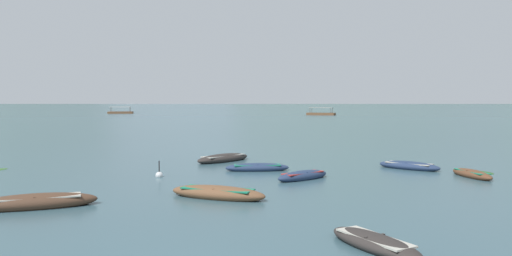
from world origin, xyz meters
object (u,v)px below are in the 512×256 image
at_px(rowboat_6, 374,243).
at_px(rowboat_7, 223,158).
at_px(ferry_2, 321,114).
at_px(rowboat_0, 303,176).
at_px(rowboat_3, 218,193).
at_px(rowboat_1, 409,166).
at_px(rowboat_4, 35,202).
at_px(mooring_buoy, 159,175).
at_px(ferry_1, 121,112).
at_px(rowboat_2, 257,168).
at_px(rowboat_5, 472,174).

xyz_separation_m(rowboat_6, rowboat_7, (-6.66, 19.44, 0.05)).
height_order(rowboat_6, ferry_2, ferry_2).
xyz_separation_m(rowboat_0, rowboat_3, (-3.83, -5.19, 0.02)).
height_order(rowboat_0, rowboat_1, rowboat_1).
height_order(rowboat_4, rowboat_6, rowboat_4).
bearing_deg(rowboat_3, rowboat_1, 42.34).
bearing_deg(mooring_buoy, rowboat_4, -109.55).
distance_m(ferry_1, ferry_2, 70.37).
bearing_deg(rowboat_4, rowboat_0, 35.30).
xyz_separation_m(rowboat_3, rowboat_4, (-6.76, -2.31, 0.01)).
distance_m(rowboat_1, rowboat_2, 9.28).
xyz_separation_m(rowboat_1, rowboat_7, (-11.77, 3.12, 0.02)).
bearing_deg(ferry_2, rowboat_5, -90.68).
relative_size(rowboat_3, rowboat_7, 1.01).
height_order(rowboat_7, ferry_2, ferry_2).
bearing_deg(rowboat_6, ferry_1, 111.25).
bearing_deg(rowboat_2, rowboat_3, -98.58).
xyz_separation_m(rowboat_3, rowboat_7, (-1.33, 12.64, -0.00)).
bearing_deg(rowboat_5, mooring_buoy, -177.15).
xyz_separation_m(rowboat_1, rowboat_2, (-9.20, -1.25, -0.01)).
xyz_separation_m(rowboat_5, mooring_buoy, (-16.98, -0.85, -0.07)).
distance_m(rowboat_5, mooring_buoy, 17.00).
bearing_deg(rowboat_2, ferry_2, 83.81).
bearing_deg(rowboat_0, rowboat_4, -144.70).
bearing_deg(rowboat_1, rowboat_7, 165.16).
distance_m(ferry_1, mooring_buoy, 149.16).
bearing_deg(ferry_2, rowboat_6, -93.82).
bearing_deg(rowboat_1, ferry_1, 115.30).
bearing_deg(ferry_1, rowboat_7, -68.42).
bearing_deg(rowboat_0, rowboat_6, -82.86).
height_order(rowboat_5, ferry_2, ferry_2).
bearing_deg(ferry_1, rowboat_2, -68.11).
relative_size(rowboat_7, mooring_buoy, 4.50).
relative_size(rowboat_6, rowboat_7, 0.76).
distance_m(rowboat_6, mooring_buoy, 15.48).
distance_m(rowboat_6, ferry_2, 137.47).
xyz_separation_m(rowboat_6, ferry_1, (-59.43, 152.86, 0.29)).
distance_m(rowboat_0, rowboat_1, 7.91).
bearing_deg(rowboat_7, rowboat_1, -14.84).
bearing_deg(ferry_1, rowboat_1, -64.70).
height_order(rowboat_4, ferry_2, ferry_2).
xyz_separation_m(rowboat_3, ferry_1, (-54.10, 146.06, 0.24)).
height_order(rowboat_1, ferry_2, ferry_2).
distance_m(rowboat_3, rowboat_4, 7.15).
distance_m(rowboat_1, rowboat_7, 12.18).
height_order(rowboat_0, mooring_buoy, mooring_buoy).
relative_size(rowboat_0, rowboat_1, 0.85).
bearing_deg(rowboat_4, ferry_1, 107.70).
bearing_deg(rowboat_5, rowboat_3, -153.73).
bearing_deg(rowboat_6, rowboat_5, 59.84).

